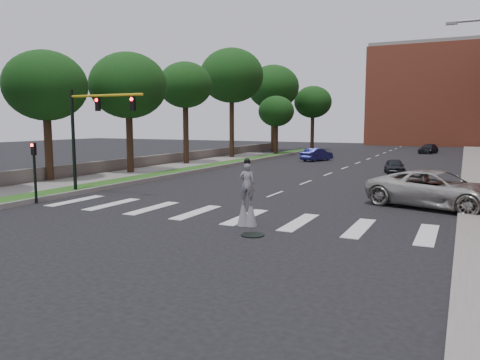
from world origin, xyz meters
TOP-DOWN VIEW (x-y plane):
  - ground_plane at (0.00, 0.00)m, footprint 160.00×160.00m
  - grass_median at (-11.50, 20.00)m, footprint 2.00×60.00m
  - median_curb at (-10.45, 20.00)m, footprint 0.20×60.00m
  - sidewalk_left at (-14.50, 10.00)m, footprint 4.00×60.00m
  - stone_wall at (-17.00, 22.00)m, footprint 0.50×56.00m
  - manhole at (3.00, -2.00)m, footprint 0.90×0.90m
  - building_backdrop at (6.00, 78.00)m, footprint 26.00×14.00m
  - traffic_signal at (-9.78, 3.00)m, footprint 5.30×0.23m
  - secondary_signal at (-10.30, -0.50)m, footprint 0.25×0.21m
  - stilt_performer at (2.09, -0.54)m, footprint 0.83×0.59m
  - suv_crossing at (9.00, 7.27)m, footprint 7.43×5.10m
  - car_near at (4.92, 22.76)m, footprint 2.30×3.89m
  - car_mid at (-4.70, 32.66)m, footprint 2.86×4.53m
  - car_far at (5.63, 51.46)m, footprint 2.71×4.65m
  - tree_1 at (-16.53, 6.10)m, footprint 5.76×5.76m
  - tree_2 at (-14.78, 12.90)m, footprint 6.28×6.28m
  - tree_3 at (-15.17, 22.14)m, footprint 5.35×5.35m
  - tree_4 at (-15.02, 32.09)m, footprint 7.49×7.49m
  - tree_5 at (-15.09, 45.49)m, footprint 7.40×7.40m
  - tree_6 at (-11.98, 38.79)m, footprint 4.62×4.62m
  - tree_7 at (-11.11, 51.86)m, footprint 5.71×5.71m

SIDE VIEW (x-z plane):
  - ground_plane at x=0.00m, z-range 0.00..0.00m
  - manhole at x=3.00m, z-range 0.00..0.04m
  - sidewalk_left at x=-14.50m, z-range 0.00..0.18m
  - grass_median at x=-11.50m, z-range 0.00..0.25m
  - median_curb at x=-10.45m, z-range 0.00..0.28m
  - stone_wall at x=-17.00m, z-range 0.00..1.10m
  - car_near at x=4.92m, z-range 0.00..1.24m
  - car_far at x=5.63m, z-range 0.00..1.27m
  - car_mid at x=-4.70m, z-range 0.00..1.41m
  - suv_crossing at x=9.00m, z-range 0.00..1.89m
  - stilt_performer at x=2.09m, z-range -0.31..2.52m
  - secondary_signal at x=-10.30m, z-range 0.33..3.56m
  - traffic_signal at x=-9.78m, z-range 1.05..7.25m
  - tree_6 at x=-11.98m, z-range 1.80..9.46m
  - tree_1 at x=-16.53m, z-range 2.15..11.43m
  - tree_2 at x=-14.78m, z-range 2.25..12.17m
  - tree_7 at x=-11.11m, z-range 2.41..12.17m
  - tree_3 at x=-15.17m, z-range 2.77..13.00m
  - building_backdrop at x=6.00m, z-range 0.00..18.00m
  - tree_5 at x=-15.09m, z-range 3.03..15.44m
  - tree_4 at x=-15.02m, z-range 3.23..16.14m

